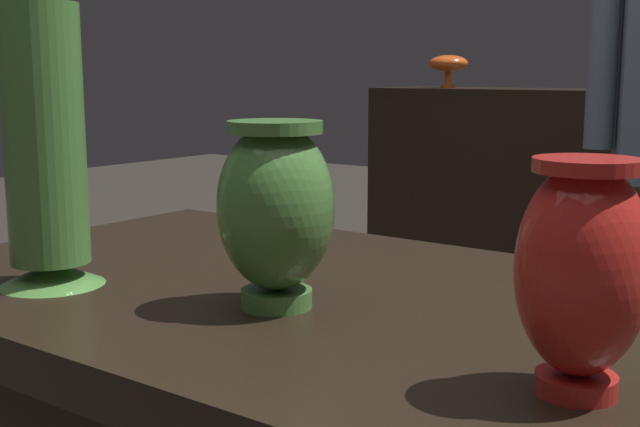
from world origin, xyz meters
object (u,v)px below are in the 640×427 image
(vase_left_accent, at_px, (582,269))
(shelf_vase_far_left, at_px, (448,64))
(vase_centerpiece, at_px, (276,207))
(vase_tall_behind, at_px, (45,155))

(vase_left_accent, height_order, shelf_vase_far_left, shelf_vase_far_left)
(vase_left_accent, distance_m, shelf_vase_far_left, 2.66)
(vase_centerpiece, relative_size, vase_tall_behind, 0.61)
(vase_centerpiece, distance_m, shelf_vase_far_left, 2.46)
(vase_centerpiece, relative_size, shelf_vase_far_left, 1.32)
(vase_tall_behind, distance_m, shelf_vase_far_left, 2.44)
(vase_centerpiece, relative_size, vase_left_accent, 1.07)
(vase_centerpiece, distance_m, vase_tall_behind, 0.29)
(shelf_vase_far_left, bearing_deg, vase_centerpiece, -66.37)
(vase_centerpiece, height_order, vase_left_accent, vase_centerpiece)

